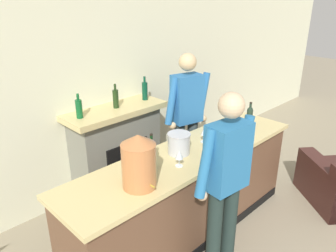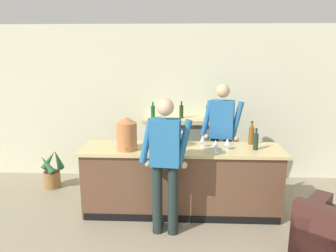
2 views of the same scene
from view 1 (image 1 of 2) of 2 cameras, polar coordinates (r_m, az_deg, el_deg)
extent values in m
cube|color=beige|center=(4.07, -13.60, 6.30)|extent=(12.00, 0.07, 2.75)
cube|color=brown|center=(3.53, 3.51, -12.00)|extent=(2.75, 0.63, 0.93)
cube|color=#D0BB7A|center=(3.28, 3.71, -4.96)|extent=(2.82, 0.70, 0.04)
cube|color=black|center=(3.63, 7.34, -19.37)|extent=(2.69, 0.01, 0.10)
cube|color=slate|center=(4.25, -8.87, -4.69)|extent=(1.11, 0.44, 1.09)
cube|color=black|center=(4.15, -6.84, -7.41)|extent=(0.61, 0.02, 0.70)
cube|color=#D0BB7A|center=(4.01, -9.18, 2.63)|extent=(1.27, 0.52, 0.07)
cylinder|color=#105325|center=(3.72, -15.23, 2.87)|extent=(0.07, 0.07, 0.21)
cylinder|color=#105325|center=(3.68, -15.45, 4.91)|extent=(0.03, 0.03, 0.07)
cylinder|color=#1D3315|center=(3.97, -9.10, 4.67)|extent=(0.07, 0.07, 0.22)
cylinder|color=#1D3315|center=(3.93, -9.23, 6.71)|extent=(0.03, 0.03, 0.07)
cylinder|color=#0B3E29|center=(4.24, -4.06, 6.08)|extent=(0.07, 0.07, 0.23)
cylinder|color=#0B3E29|center=(4.20, -4.12, 8.09)|extent=(0.03, 0.03, 0.08)
cube|color=#3D1F1B|center=(4.49, 24.96, -8.98)|extent=(0.71, 0.81, 0.55)
cylinder|color=#1D2A27|center=(3.18, 10.57, -16.83)|extent=(0.13, 0.13, 0.92)
cylinder|color=#1D2A27|center=(3.06, 7.97, -18.44)|extent=(0.13, 0.13, 0.92)
cube|color=#246599|center=(2.70, 10.27, -5.29)|extent=(0.38, 0.25, 0.57)
cylinder|color=#246599|center=(2.88, 13.01, -3.63)|extent=(0.20, 0.08, 0.57)
sphere|color=tan|center=(3.03, 12.23, -8.63)|extent=(0.09, 0.09, 0.09)
cylinder|color=#246599|center=(2.56, 6.52, -6.53)|extent=(0.20, 0.08, 0.57)
sphere|color=tan|center=(2.73, 5.95, -11.92)|extent=(0.09, 0.09, 0.09)
sphere|color=tan|center=(2.54, 10.93, 3.53)|extent=(0.21, 0.21, 0.21)
cylinder|color=#344245|center=(4.21, 1.96, -5.56)|extent=(0.13, 0.13, 0.97)
cube|color=black|center=(4.39, 2.39, -11.13)|extent=(0.15, 0.26, 0.07)
cylinder|color=#344245|center=(4.32, 4.18, -4.90)|extent=(0.13, 0.13, 0.97)
cube|color=black|center=(4.49, 4.55, -10.37)|extent=(0.15, 0.26, 0.07)
cube|color=#2867A7|center=(3.97, 3.31, 4.78)|extent=(0.40, 0.30, 0.58)
cylinder|color=#2867A7|center=(3.83, 0.65, 4.35)|extent=(0.20, 0.08, 0.57)
sphere|color=#D3B080|center=(3.91, 0.79, 0.08)|extent=(0.09, 0.09, 0.09)
cylinder|color=#2867A7|center=(4.08, 6.13, 5.36)|extent=(0.20, 0.08, 0.57)
sphere|color=#D3B080|center=(4.16, 6.14, 1.33)|extent=(0.09, 0.09, 0.09)
sphere|color=#D3B080|center=(3.86, 3.45, 11.06)|extent=(0.21, 0.21, 0.21)
cylinder|color=#BA7141|center=(2.65, -5.09, -6.93)|extent=(0.28, 0.28, 0.38)
cone|color=#BA7141|center=(2.54, -5.26, -2.38)|extent=(0.28, 0.28, 0.08)
cylinder|color=#B29333|center=(2.60, -2.70, -10.45)|extent=(0.02, 0.04, 0.02)
cylinder|color=silver|center=(3.21, 1.92, -3.16)|extent=(0.22, 0.22, 0.20)
cylinder|color=silver|center=(3.17, 1.94, -1.44)|extent=(0.23, 0.23, 0.01)
cylinder|color=#1F3023|center=(3.97, 13.98, 1.32)|extent=(0.07, 0.07, 0.21)
sphere|color=#1F3023|center=(3.94, 14.12, 2.73)|extent=(0.07, 0.07, 0.07)
cylinder|color=#1F3023|center=(3.92, 14.18, 3.29)|extent=(0.03, 0.03, 0.08)
cylinder|color=black|center=(3.91, 14.24, 3.94)|extent=(0.03, 0.03, 0.01)
cylinder|color=black|center=(2.96, -2.86, -5.16)|extent=(0.07, 0.07, 0.23)
sphere|color=black|center=(2.91, -2.91, -3.19)|extent=(0.06, 0.06, 0.06)
cylinder|color=black|center=(2.90, -2.92, -2.40)|extent=(0.03, 0.03, 0.09)
cylinder|color=black|center=(2.88, -2.94, -1.50)|extent=(0.03, 0.03, 0.01)
cylinder|color=brown|center=(4.10, 10.77, 2.45)|extent=(0.08, 0.08, 0.24)
sphere|color=brown|center=(4.06, 10.89, 4.03)|extent=(0.08, 0.08, 0.08)
cylinder|color=brown|center=(4.04, 10.93, 4.65)|extent=(0.03, 0.03, 0.09)
cylinder|color=black|center=(4.03, 10.99, 5.36)|extent=(0.03, 0.03, 0.01)
cylinder|color=silver|center=(3.51, 6.27, -2.74)|extent=(0.08, 0.08, 0.01)
cylinder|color=silver|center=(3.49, 6.30, -2.12)|extent=(0.01, 0.01, 0.08)
cone|color=silver|center=(3.46, 6.36, -0.84)|extent=(0.07, 0.07, 0.09)
cylinder|color=silver|center=(3.47, 11.51, -3.36)|extent=(0.07, 0.07, 0.01)
cylinder|color=silver|center=(3.45, 11.57, -2.67)|extent=(0.01, 0.01, 0.09)
cone|color=silver|center=(3.42, 11.68, -1.30)|extent=(0.08, 0.08, 0.09)
cylinder|color=silver|center=(3.02, 1.94, -6.94)|extent=(0.07, 0.07, 0.01)
cylinder|color=silver|center=(3.00, 1.95, -6.29)|extent=(0.01, 0.01, 0.07)
cone|color=silver|center=(2.97, 1.97, -4.98)|extent=(0.07, 0.07, 0.08)
cylinder|color=silver|center=(3.70, 10.79, -1.66)|extent=(0.06, 0.06, 0.01)
cylinder|color=silver|center=(3.68, 10.83, -1.15)|extent=(0.01, 0.01, 0.07)
cone|color=silver|center=(3.66, 10.91, -0.06)|extent=(0.09, 0.09, 0.08)
camera|label=2|loc=(3.33, 92.30, -3.53)|focal=35.00mm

